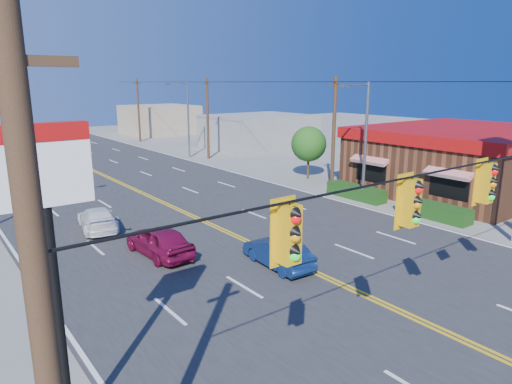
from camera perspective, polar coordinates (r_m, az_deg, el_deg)
ground at (r=16.21m, az=26.69°, el=-17.48°), size 160.00×160.00×0.00m
road at (r=29.77m, az=-9.95°, el=-2.12°), size 20.00×120.00×0.06m
signal_span at (r=14.34m, az=28.53°, el=-0.54°), size 24.32×0.34×9.00m
kfc at (r=37.69m, az=24.43°, el=3.82°), size 16.30×12.40×4.70m
pizza_hut_sign at (r=10.18m, az=-24.65°, el=-3.61°), size 1.90×0.30×6.85m
streetlight_se at (r=30.98m, az=13.32°, el=6.80°), size 2.55×0.25×8.00m
streetlight_ne at (r=49.76m, az=-8.68°, el=9.43°), size 2.55×0.25×8.00m
utility_pole_near at (r=34.69m, az=9.68°, el=7.13°), size 0.28×0.28×8.40m
utility_pole_mid at (r=48.76m, az=-6.06°, el=9.06°), size 0.28×0.28×8.40m
utility_pole_far at (r=64.80m, az=-14.47°, el=9.81°), size 0.28×0.28×8.40m
tree_kfc_rear at (r=38.56m, az=6.60°, el=5.97°), size 2.94×2.94×4.41m
bld_east_mid at (r=57.76m, az=0.31°, el=7.63°), size 12.00×10.00×4.00m
bld_east_far at (r=74.99m, az=-11.97°, el=8.86°), size 10.00×10.00×4.40m
car_magenta at (r=21.86m, az=-11.98°, el=-6.10°), size 1.94×4.34×1.45m
car_blue at (r=20.22m, az=2.75°, el=-7.75°), size 1.55×3.88×1.25m
car_white at (r=26.51m, az=-19.20°, el=-3.30°), size 2.45×4.54×1.25m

